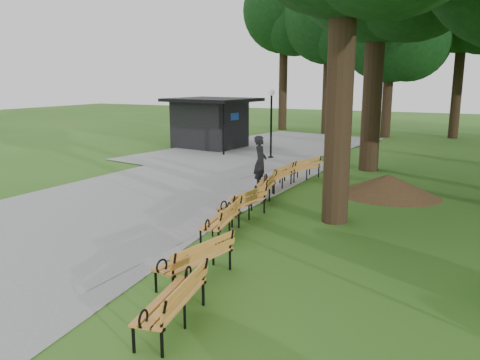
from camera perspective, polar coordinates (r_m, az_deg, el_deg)
The scene contains 13 objects.
ground at distance 12.65m, azimuth -2.11°, elevation -5.60°, with size 100.00×100.00×0.00m, color #2F641C.
path at distance 17.16m, azimuth -9.10°, elevation -0.94°, with size 12.00×38.00×0.06m, color gray.
person at distance 17.04m, azimuth 2.45°, elevation 2.22°, with size 0.68×0.45×1.87m, color black.
kiosk at distance 27.19m, azimuth -3.66°, elevation 6.84°, with size 4.49×3.91×2.81m, color black, non-canonical shape.
lamp_post at distance 23.24m, azimuth 3.78°, elevation 8.48°, with size 0.32×0.32×3.39m.
dirt_mound at distance 16.61m, azimuth 17.33°, elevation -0.58°, with size 2.91×2.91×0.73m, color #47301C.
bench_0 at distance 7.70m, azimuth -8.26°, elevation -14.16°, with size 1.90×0.64×0.88m, color orange, non-canonical shape.
bench_1 at distance 9.28m, azimuth -5.46°, elevation -9.42°, with size 1.90×0.64×0.88m, color orange, non-canonical shape.
bench_2 at distance 11.71m, azimuth -2.32°, elevation -4.81°, with size 1.90×0.64×0.88m, color orange, non-canonical shape.
bench_3 at distance 13.23m, azimuth 0.29°, elevation -2.83°, with size 1.90×0.64×0.88m, color orange, non-canonical shape.
bench_4 at distance 15.17m, azimuth 2.74°, elevation -0.91°, with size 1.90×0.64×0.88m, color orange, non-canonical shape.
bench_5 at distance 16.87m, azimuth 4.43°, elevation 0.37°, with size 1.90×0.64×0.88m, color orange, non-canonical shape.
bench_6 at distance 18.58m, azimuth 7.48°, elevation 1.38°, with size 1.90×0.64×0.88m, color orange, non-canonical shape.
Camera 1 is at (5.77, -10.60, 3.81)m, focal length 35.53 mm.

